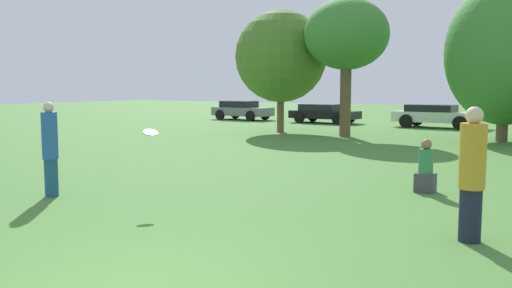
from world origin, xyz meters
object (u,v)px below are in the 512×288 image
object	(u,v)px
frisbee	(151,133)
tree_0	(281,57)
bystander_sitting	(426,170)
parked_car_grey	(242,110)
parked_car_black	(323,113)
tree_1	(347,35)
parked_car_white	(436,115)
tree_2	(506,52)
person_thrower	(50,149)
person_catcher	(472,174)

from	to	relation	value
frisbee	tree_0	xyz separation A→B (m)	(-6.16, 15.13, 2.29)
bystander_sitting	parked_car_grey	bearing A→B (deg)	133.66
parked_car_black	tree_1	bearing A→B (deg)	-56.58
parked_car_white	tree_2	bearing A→B (deg)	-53.93
tree_1	parked_car_black	distance (m)	9.67
tree_0	parked_car_black	xyz separation A→B (m)	(-1.17, 7.05, -3.01)
bystander_sitting	parked_car_grey	world-z (taller)	parked_car_grey
frisbee	parked_car_grey	bearing A→B (deg)	121.08
bystander_sitting	parked_car_black	distance (m)	21.54
bystander_sitting	tree_2	size ratio (longest dim) A/B	0.17
tree_2	parked_car_white	bearing A→B (deg)	125.03
tree_0	tree_2	size ratio (longest dim) A/B	0.91
person_thrower	frisbee	world-z (taller)	person_thrower
person_catcher	tree_0	distance (m)	18.90
tree_0	tree_1	distance (m)	3.71
person_catcher	parked_car_grey	xyz separation A→B (m)	(-18.95, 21.51, -0.31)
person_thrower	tree_0	xyz separation A→B (m)	(-4.06, 15.81, 2.67)
parked_car_grey	parked_car_white	xyz separation A→B (m)	(12.71, -0.02, 0.02)
parked_car_grey	parked_car_white	bearing A→B (deg)	0.96
person_thrower	parked_car_black	world-z (taller)	person_thrower
frisbee	parked_car_grey	xyz separation A→B (m)	(-13.32, 22.10, -0.68)
parked_car_grey	parked_car_black	size ratio (longest dim) A/B	0.97
bystander_sitting	parked_car_black	world-z (taller)	parked_car_black
tree_2	parked_car_black	distance (m)	12.87
person_catcher	tree_2	bearing A→B (deg)	-91.93
parked_car_black	parked_car_white	bearing A→B (deg)	0.23
person_thrower	bystander_sitting	distance (m)	7.69
tree_1	tree_2	bearing A→B (deg)	12.72
parked_car_black	bystander_sitting	bearing A→B (deg)	-57.04
tree_1	parked_car_grey	distance (m)	13.60
person_thrower	parked_car_white	world-z (taller)	person_thrower
person_catcher	parked_car_white	world-z (taller)	person_catcher
tree_2	person_thrower	bearing A→B (deg)	-108.84
bystander_sitting	parked_car_black	xyz separation A→B (m)	(-11.39, 18.28, 0.15)
person_catcher	frisbee	bearing A→B (deg)	-3.32
tree_1	parked_car_grey	xyz separation A→B (m)	(-10.75, 7.44, -3.75)
parked_car_grey	frisbee	bearing A→B (deg)	-57.88
parked_car_black	tree_0	bearing A→B (deg)	-79.51
person_thrower	tree_0	world-z (taller)	tree_0
frisbee	tree_2	size ratio (longest dim) A/B	0.04
person_catcher	parked_car_white	bearing A→B (deg)	-83.17
person_thrower	parked_car_white	bearing A→B (deg)	76.88
person_thrower	tree_1	world-z (taller)	tree_1
parked_car_white	parked_car_black	bearing A→B (deg)	-179.77
frisbee	parked_car_white	world-z (taller)	frisbee
person_thrower	person_catcher	bearing A→B (deg)	0.00
frisbee	tree_1	world-z (taller)	tree_1
frisbee	parked_car_grey	size ratio (longest dim) A/B	0.07
person_thrower	parked_car_grey	world-z (taller)	person_thrower
person_catcher	frisbee	world-z (taller)	person_catcher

